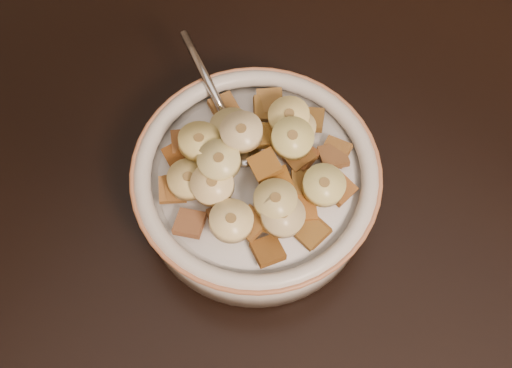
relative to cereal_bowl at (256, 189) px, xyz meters
The scene contains 43 objects.
cereal_bowl is the anchor object (origin of this frame).
milk 0.02m from the cereal_bowl, ahead, with size 0.15×0.15×0.00m, color silver.
spoon 0.04m from the cereal_bowl, 151.19° to the left, with size 0.03×0.04×0.01m, color #AFAFAF.
cereal_square_0 0.05m from the cereal_bowl, 10.83° to the left, with size 0.02×0.02×0.01m, color brown.
cereal_square_1 0.07m from the cereal_bowl, 131.96° to the right, with size 0.02×0.02×0.01m, color brown.
cereal_square_2 0.07m from the cereal_bowl, 47.50° to the left, with size 0.02×0.02×0.01m, color brown.
cereal_square_3 0.05m from the cereal_bowl, 53.31° to the left, with size 0.02×0.02×0.01m, color brown.
cereal_square_4 0.06m from the cereal_bowl, 149.48° to the left, with size 0.02×0.02×0.01m, color brown.
cereal_square_5 0.07m from the cereal_bowl, 159.16° to the right, with size 0.02×0.02×0.01m, color #643611.
cereal_square_6 0.07m from the cereal_bowl, behind, with size 0.02×0.02×0.01m, color brown.
cereal_square_7 0.07m from the cereal_bowl, 16.47° to the right, with size 0.02×0.02×0.01m, color brown.
cereal_square_8 0.07m from the cereal_bowl, 114.85° to the left, with size 0.02×0.02×0.01m, color brown.
cereal_square_9 0.07m from the cereal_bowl, 22.90° to the left, with size 0.02×0.02×0.01m, color brown.
cereal_square_10 0.06m from the cereal_bowl, 116.48° to the left, with size 0.02×0.02×0.01m, color brown.
cereal_square_11 0.07m from the cereal_bowl, 103.93° to the right, with size 0.02×0.02×0.01m, color brown.
cereal_square_12 0.07m from the cereal_bowl, 47.58° to the right, with size 0.02×0.02×0.01m, color brown.
cereal_square_13 0.04m from the cereal_bowl, ahead, with size 0.02×0.02×0.01m, color brown.
cereal_square_14 0.07m from the cereal_bowl, 82.07° to the left, with size 0.02×0.02×0.01m, color brown.
cereal_square_15 0.07m from the cereal_bowl, 147.88° to the left, with size 0.02×0.02×0.01m, color brown.
cereal_square_16 0.05m from the cereal_bowl, 86.19° to the right, with size 0.02×0.02×0.01m, color brown.
cereal_square_17 0.06m from the cereal_bowl, ahead, with size 0.02×0.02×0.01m, color #9D501C.
cereal_square_18 0.05m from the cereal_bowl, 52.94° to the left, with size 0.02×0.02×0.01m, color brown.
cereal_square_19 0.06m from the cereal_bowl, 89.54° to the left, with size 0.02×0.02×0.01m, color brown.
cereal_square_20 0.05m from the cereal_bowl, 18.13° to the left, with size 0.02×0.02×0.01m, color brown.
cereal_square_21 0.06m from the cereal_bowl, 60.58° to the right, with size 0.02×0.02×0.01m, color brown.
cereal_square_22 0.07m from the cereal_bowl, 13.39° to the right, with size 0.02×0.02×0.01m, color #97591C.
cereal_square_23 0.07m from the cereal_bowl, 51.17° to the left, with size 0.02×0.02×0.01m, color olive.
cereal_square_24 0.05m from the cereal_bowl, 45.85° to the right, with size 0.02×0.02×0.01m, color #955E24.
cereal_square_25 0.07m from the cereal_bowl, 132.22° to the right, with size 0.02×0.02×0.01m, color brown.
cereal_square_26 0.05m from the cereal_bowl, 108.89° to the left, with size 0.02×0.02×0.01m, color olive.
banana_slice_0 0.06m from the cereal_bowl, 132.66° to the right, with size 0.03×0.03×0.01m, color #D9BA6F.
banana_slice_1 0.06m from the cereal_bowl, 76.33° to the right, with size 0.03×0.03×0.01m, color #FFDE94.
banana_slice_2 0.06m from the cereal_bowl, 65.67° to the left, with size 0.03×0.03×0.01m, color #CDBF70.
banana_slice_3 0.06m from the cereal_bowl, 115.90° to the right, with size 0.03×0.03×0.01m, color #FBD687.
banana_slice_4 0.06m from the cereal_bowl, 30.89° to the right, with size 0.03×0.03×0.01m, color tan.
banana_slice_5 0.06m from the cereal_bowl, 153.40° to the left, with size 0.03×0.03×0.01m, color beige.
banana_slice_6 0.06m from the cereal_bowl, 81.05° to the left, with size 0.03×0.03×0.01m, color #ECD68B.
banana_slice_7 0.06m from the cereal_bowl, 141.31° to the right, with size 0.03×0.03×0.01m, color beige.
banana_slice_8 0.07m from the cereal_bowl, 166.83° to the right, with size 0.03×0.03×0.01m, color tan.
banana_slice_9 0.06m from the cereal_bowl, 31.00° to the right, with size 0.03×0.03×0.01m, color #D5B86B.
banana_slice_10 0.07m from the cereal_bowl, 15.69° to the left, with size 0.03×0.03×0.01m, color #E8D778.
banana_slice_11 0.06m from the cereal_bowl, 91.02° to the left, with size 0.03×0.03×0.01m, color #FFDC81.
banana_slice_12 0.06m from the cereal_bowl, 157.24° to the left, with size 0.03×0.03×0.01m, color tan.
Camera 1 is at (-0.15, -0.21, 1.23)m, focal length 45.00 mm.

